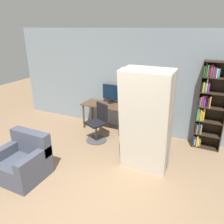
{
  "coord_description": "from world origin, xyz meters",
  "views": [
    {
      "loc": [
        1.59,
        -2.05,
        2.72
      ],
      "look_at": [
        -0.25,
        1.81,
        1.05
      ],
      "focal_mm": 35.0,
      "sensor_mm": 36.0,
      "label": 1
    }
  ],
  "objects_px": {
    "office_chair": "(98,126)",
    "mattress_far": "(148,120)",
    "mattress_near": "(144,124)",
    "monitor": "(111,93)",
    "armchair": "(24,161)",
    "bookshelf": "(208,105)"
  },
  "relations": [
    {
      "from": "monitor",
      "to": "armchair",
      "type": "xyz_separation_m",
      "value": [
        -0.52,
        -2.75,
        -0.7
      ]
    },
    {
      "from": "monitor",
      "to": "mattress_near",
      "type": "bearing_deg",
      "value": -47.64
    },
    {
      "from": "office_chair",
      "to": "mattress_far",
      "type": "xyz_separation_m",
      "value": [
        1.43,
        -0.5,
        0.63
      ]
    },
    {
      "from": "armchair",
      "to": "bookshelf",
      "type": "bearing_deg",
      "value": 42.02
    },
    {
      "from": "monitor",
      "to": "bookshelf",
      "type": "distance_m",
      "value": 2.5
    },
    {
      "from": "monitor",
      "to": "office_chair",
      "type": "height_order",
      "value": "monitor"
    },
    {
      "from": "office_chair",
      "to": "armchair",
      "type": "relative_size",
      "value": 1.13
    },
    {
      "from": "office_chair",
      "to": "bookshelf",
      "type": "height_order",
      "value": "bookshelf"
    },
    {
      "from": "bookshelf",
      "to": "mattress_near",
      "type": "distance_m",
      "value": 1.9
    },
    {
      "from": "mattress_far",
      "to": "armchair",
      "type": "bearing_deg",
      "value": -145.63
    },
    {
      "from": "monitor",
      "to": "mattress_far",
      "type": "xyz_separation_m",
      "value": [
        1.49,
        -1.37,
        0.01
      ]
    },
    {
      "from": "monitor",
      "to": "armchair",
      "type": "distance_m",
      "value": 2.89
    },
    {
      "from": "mattress_far",
      "to": "armchair",
      "type": "distance_m",
      "value": 2.54
    },
    {
      "from": "mattress_near",
      "to": "bookshelf",
      "type": "bearing_deg",
      "value": 57.79
    },
    {
      "from": "mattress_near",
      "to": "mattress_far",
      "type": "xyz_separation_m",
      "value": [
        0.0,
        0.26,
        -0.0
      ]
    },
    {
      "from": "monitor",
      "to": "office_chair",
      "type": "bearing_deg",
      "value": -85.9
    },
    {
      "from": "bookshelf",
      "to": "mattress_far",
      "type": "relative_size",
      "value": 1.0
    },
    {
      "from": "office_chair",
      "to": "bookshelf",
      "type": "xyz_separation_m",
      "value": [
        2.44,
        0.85,
        0.65
      ]
    },
    {
      "from": "office_chair",
      "to": "mattress_near",
      "type": "xyz_separation_m",
      "value": [
        1.43,
        -0.76,
        0.63
      ]
    },
    {
      "from": "monitor",
      "to": "bookshelf",
      "type": "xyz_separation_m",
      "value": [
        2.5,
        -0.02,
        0.03
      ]
    },
    {
      "from": "mattress_far",
      "to": "armchair",
      "type": "relative_size",
      "value": 2.42
    },
    {
      "from": "mattress_near",
      "to": "armchair",
      "type": "bearing_deg",
      "value": -150.96
    }
  ]
}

